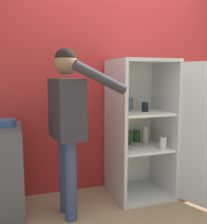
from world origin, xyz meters
The scene contains 5 objects.
ground_plane centered at (0.00, 0.00, 0.00)m, with size 12.00×12.00×0.00m, color tan.
wall_back centered at (0.00, 0.98, 1.27)m, with size 7.00×0.06×2.55m.
refrigerator centered at (0.31, 0.53, 0.78)m, with size 0.96×1.23×1.56m.
person centered at (-0.68, 0.39, 1.03)m, with size 0.68×0.59×1.64m.
bowl centered at (-1.24, 0.66, 0.92)m, with size 0.20×0.20×0.07m.
Camera 1 is at (-1.13, -2.05, 1.39)m, focal length 42.00 mm.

